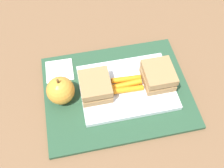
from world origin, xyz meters
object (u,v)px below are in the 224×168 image
Objects in this scene: apple at (61,90)px; carrot_sticks_bundle at (127,84)px; sandwich_half_left at (158,76)px; sandwich_half_right at (95,86)px; food_tray at (127,87)px; paper_napkin at (59,71)px.

carrot_sticks_bundle is at bearing 178.03° from apple.
sandwich_half_right is at bearing 0.00° from sandwich_half_left.
sandwich_half_right reaches higher than food_tray.
apple is at bearing 90.00° from paper_napkin.
apple is (0.16, -0.01, 0.03)m from food_tray.
apple is at bearing -2.00° from food_tray.
sandwich_half_left is 1.02× the size of carrot_sticks_bundle.
sandwich_half_right is at bearing 176.11° from apple.
sandwich_half_left is 1.02× the size of apple.
apple reaches higher than paper_napkin.
sandwich_half_left is 0.16m from sandwich_half_right.
food_tray is at bearing 151.01° from paper_napkin.
sandwich_half_right is 1.02× the size of apple.
paper_napkin is at bearing -90.00° from apple.
paper_napkin is (0.16, -0.09, -0.00)m from food_tray.
sandwich_half_left is at bearing 180.00° from sandwich_half_right.
sandwich_half_left is 1.14× the size of paper_napkin.
paper_napkin is at bearing -20.43° from sandwich_half_left.
apple is 1.12× the size of paper_napkin.
food_tray is 2.94× the size of apple.
food_tray is 2.88× the size of sandwich_half_right.
carrot_sticks_bundle is 0.16m from apple.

